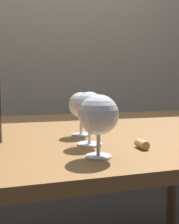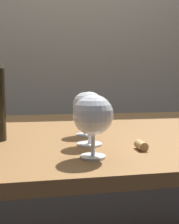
{
  "view_description": "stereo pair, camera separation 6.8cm",
  "coord_description": "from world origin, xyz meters",
  "px_view_note": "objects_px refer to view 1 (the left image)",
  "views": [
    {
      "loc": [
        -0.24,
        -0.9,
        0.87
      ],
      "look_at": [
        -0.05,
        -0.25,
        0.79
      ],
      "focal_mm": 41.85,
      "sensor_mm": 36.0,
      "label": 1
    },
    {
      "loc": [
        -0.17,
        -0.92,
        0.87
      ],
      "look_at": [
        -0.05,
        -0.25,
        0.79
      ],
      "focal_mm": 41.85,
      "sensor_mm": 36.0,
      "label": 2
    }
  ],
  "objects_px": {
    "wine_glass_white": "(99,115)",
    "wine_glass_chardonnay": "(90,107)",
    "wine_glass_merlot": "(81,106)",
    "cork": "(142,144)"
  },
  "relations": [
    {
      "from": "wine_glass_chardonnay",
      "to": "cork",
      "type": "xyz_separation_m",
      "value": [
        0.12,
        -0.07,
        -0.09
      ]
    },
    {
      "from": "wine_glass_merlot",
      "to": "cork",
      "type": "relative_size",
      "value": 3.26
    },
    {
      "from": "cork",
      "to": "wine_glass_merlot",
      "type": "bearing_deg",
      "value": 117.32
    },
    {
      "from": "wine_glass_white",
      "to": "wine_glass_chardonnay",
      "type": "height_order",
      "value": "wine_glass_chardonnay"
    },
    {
      "from": "wine_glass_chardonnay",
      "to": "cork",
      "type": "height_order",
      "value": "wine_glass_chardonnay"
    },
    {
      "from": "wine_glass_chardonnay",
      "to": "cork",
      "type": "distance_m",
      "value": 0.16
    },
    {
      "from": "wine_glass_white",
      "to": "wine_glass_merlot",
      "type": "distance_m",
      "value": 0.25
    },
    {
      "from": "wine_glass_chardonnay",
      "to": "wine_glass_white",
      "type": "bearing_deg",
      "value": -96.71
    },
    {
      "from": "cork",
      "to": "wine_glass_white",
      "type": "bearing_deg",
      "value": -160.25
    },
    {
      "from": "wine_glass_white",
      "to": "wine_glass_chardonnay",
      "type": "distance_m",
      "value": 0.12
    }
  ]
}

